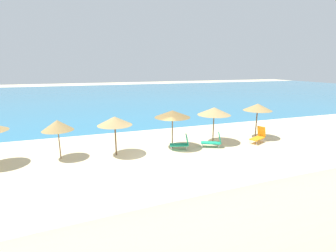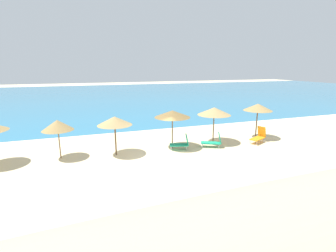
% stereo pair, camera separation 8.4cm
% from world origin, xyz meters
% --- Properties ---
extents(ground_plane, '(160.00, 160.00, 0.00)m').
position_xyz_m(ground_plane, '(0.00, 0.00, 0.00)').
color(ground_plane, beige).
extents(sea_water, '(160.00, 60.42, 0.01)m').
position_xyz_m(sea_water, '(0.00, 37.89, 0.00)').
color(sea_water, teal).
rests_on(sea_water, ground_plane).
extents(dune_ridge, '(43.65, 6.22, 2.48)m').
position_xyz_m(dune_ridge, '(1.25, -9.88, 1.24)').
color(dune_ridge, '#C9B586').
rests_on(dune_ridge, ground_plane).
extents(beach_umbrella_1, '(1.94, 1.94, 2.56)m').
position_xyz_m(beach_umbrella_1, '(-6.01, 2.38, 2.22)').
color(beach_umbrella_1, brown).
rests_on(beach_umbrella_1, ground_plane).
extents(beach_umbrella_2, '(2.28, 2.28, 2.65)m').
position_xyz_m(beach_umbrella_2, '(-2.52, 1.87, 2.35)').
color(beach_umbrella_2, brown).
rests_on(beach_umbrella_2, ground_plane).
extents(beach_umbrella_3, '(2.56, 2.56, 2.79)m').
position_xyz_m(beach_umbrella_3, '(1.56, 2.02, 2.53)').
color(beach_umbrella_3, brown).
rests_on(beach_umbrella_3, ground_plane).
extents(beach_umbrella_4, '(2.54, 2.54, 2.80)m').
position_xyz_m(beach_umbrella_4, '(5.00, 2.17, 2.50)').
color(beach_umbrella_4, brown).
rests_on(beach_umbrella_4, ground_plane).
extents(beach_umbrella_5, '(2.30, 2.30, 2.89)m').
position_xyz_m(beach_umbrella_5, '(8.98, 2.14, 2.60)').
color(beach_umbrella_5, brown).
rests_on(beach_umbrella_5, ground_plane).
extents(lounge_chair_0, '(1.47, 0.99, 1.12)m').
position_xyz_m(lounge_chair_0, '(2.06, 1.45, 0.48)').
color(lounge_chair_0, '#199972').
rests_on(lounge_chair_0, ground_plane).
extents(lounge_chair_1, '(1.65, 1.23, 1.23)m').
position_xyz_m(lounge_chair_1, '(8.43, 1.08, 0.51)').
color(lounge_chair_1, orange).
rests_on(lounge_chair_1, ground_plane).
extents(lounge_chair_3, '(1.57, 1.16, 1.12)m').
position_xyz_m(lounge_chair_3, '(4.48, 1.16, 0.46)').
color(lounge_chair_3, '#199972').
rests_on(lounge_chair_3, ground_plane).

